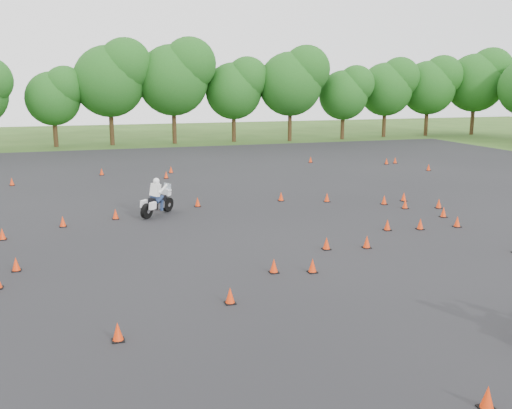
# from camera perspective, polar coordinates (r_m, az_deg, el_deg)

# --- Properties ---
(ground) EXTENTS (140.00, 140.00, 0.00)m
(ground) POSITION_cam_1_polar(r_m,az_deg,el_deg) (20.02, 3.46, -5.65)
(ground) COLOR #2D5119
(ground) RESTS_ON ground
(asphalt_pad) EXTENTS (62.00, 62.00, 0.00)m
(asphalt_pad) POSITION_cam_1_polar(r_m,az_deg,el_deg) (25.50, -1.35, -1.73)
(asphalt_pad) COLOR black
(asphalt_pad) RESTS_ON ground
(treeline) EXTENTS (87.09, 32.40, 11.05)m
(treeline) POSITION_cam_1_polar(r_m,az_deg,el_deg) (54.15, -8.38, 10.52)
(treeline) COLOR #1B4F16
(treeline) RESTS_ON ground
(traffic_cones) EXTENTS (36.09, 33.02, 0.45)m
(traffic_cones) POSITION_cam_1_polar(r_m,az_deg,el_deg) (25.44, -1.51, -1.24)
(traffic_cones) COLOR red
(traffic_cones) RESTS_ON asphalt_pad
(rider_white) EXTENTS (2.13, 2.18, 1.80)m
(rider_white) POSITION_cam_1_polar(r_m,az_deg,el_deg) (27.00, -9.92, 0.83)
(rider_white) COLOR white
(rider_white) RESTS_ON ground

